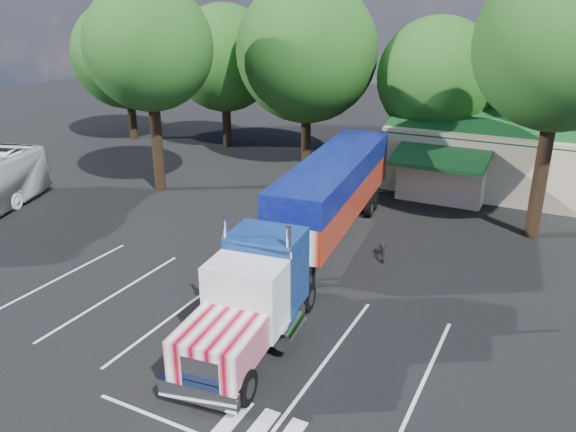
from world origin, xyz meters
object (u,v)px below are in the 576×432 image
at_px(woman, 253,269).
at_px(bicycle, 383,250).
at_px(silver_sedan, 528,193).
at_px(semi_truck, 318,208).

height_order(woman, bicycle, woman).
bearing_deg(silver_sedan, bicycle, 163.71).
bearing_deg(semi_truck, bicycle, 20.91).
bearing_deg(semi_truck, woman, -113.33).
bearing_deg(semi_truck, silver_sedan, 51.42).
bearing_deg(bicycle, woman, -150.31).
bearing_deg(silver_sedan, semi_truck, 156.62).
height_order(woman, silver_sedan, woman).
xyz_separation_m(semi_truck, woman, (-1.17, -3.94, -1.61)).
bearing_deg(silver_sedan, woman, 159.85).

